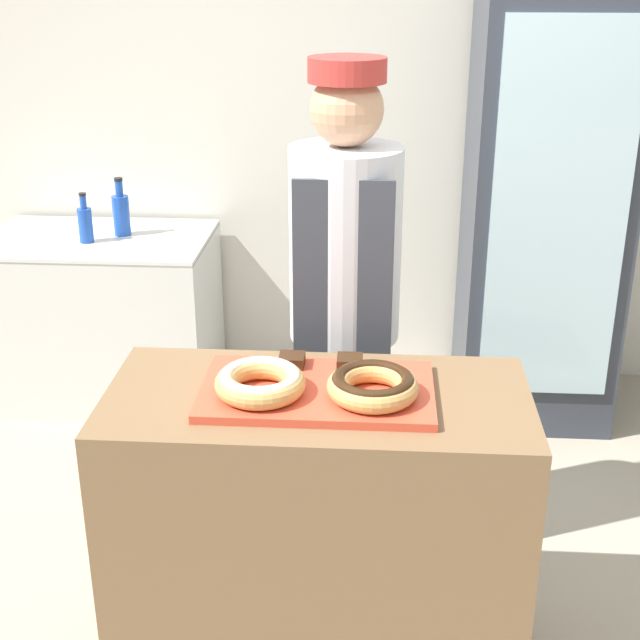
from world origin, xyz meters
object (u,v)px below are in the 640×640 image
(bottle_blue, at_px, (121,213))
(brownie_back_left, at_px, (292,360))
(donut_chocolate_glaze, at_px, (373,385))
(donut_light_glaze, at_px, (260,381))
(beverage_fridge, at_px, (544,206))
(chest_freezer, at_px, (105,316))
(serving_tray, at_px, (318,391))
(bottle_blue_b, at_px, (85,223))
(baker_person, at_px, (344,312))
(brownie_back_right, at_px, (350,362))

(bottle_blue, bearing_deg, brownie_back_left, -59.79)
(bottle_blue, bearing_deg, donut_chocolate_glaze, -56.90)
(donut_light_glaze, relative_size, beverage_fridge, 0.12)
(brownie_back_left, height_order, chest_freezer, brownie_back_left)
(serving_tray, relative_size, bottle_blue, 2.33)
(bottle_blue_b, bearing_deg, donut_light_glaze, -59.02)
(beverage_fridge, xyz_separation_m, bottle_blue, (-1.93, 0.05, -0.08))
(beverage_fridge, relative_size, bottle_blue_b, 8.62)
(beverage_fridge, bearing_deg, chest_freezer, 179.81)
(serving_tray, relative_size, chest_freezer, 0.61)
(donut_light_glaze, height_order, beverage_fridge, beverage_fridge)
(brownie_back_left, bearing_deg, baker_person, 73.25)
(serving_tray, bearing_deg, brownie_back_left, 121.99)
(serving_tray, relative_size, donut_light_glaze, 2.58)
(donut_light_glaze, relative_size, donut_chocolate_glaze, 1.00)
(donut_chocolate_glaze, relative_size, beverage_fridge, 0.12)
(donut_chocolate_glaze, height_order, bottle_blue, bottle_blue)
(beverage_fridge, relative_size, bottle_blue, 7.27)
(brownie_back_left, relative_size, bottle_blue_b, 0.32)
(baker_person, relative_size, bottle_blue_b, 7.59)
(brownie_back_left, height_order, baker_person, baker_person)
(brownie_back_left, bearing_deg, chest_freezer, 123.69)
(serving_tray, xyz_separation_m, donut_light_glaze, (-0.15, -0.05, 0.05))
(donut_chocolate_glaze, relative_size, bottle_blue_b, 1.07)
(donut_light_glaze, xyz_separation_m, chest_freezer, (-1.00, 1.78, -0.56))
(beverage_fridge, bearing_deg, baker_person, -125.84)
(brownie_back_right, height_order, bottle_blue, bottle_blue)
(beverage_fridge, distance_m, chest_freezer, 2.12)
(baker_person, bearing_deg, bottle_blue_b, 138.35)
(chest_freezer, distance_m, bottle_blue, 0.52)
(donut_light_glaze, bearing_deg, brownie_back_right, 37.95)
(brownie_back_left, bearing_deg, serving_tray, -58.01)
(bottle_blue_b, bearing_deg, chest_freezer, 71.55)
(bottle_blue_b, bearing_deg, baker_person, -41.65)
(brownie_back_left, relative_size, baker_person, 0.04)
(beverage_fridge, relative_size, chest_freezer, 1.92)
(chest_freezer, bearing_deg, beverage_fridge, -0.19)
(donut_chocolate_glaze, height_order, bottle_blue_b, bottle_blue_b)
(donut_chocolate_glaze, height_order, baker_person, baker_person)
(brownie_back_left, bearing_deg, donut_chocolate_glaze, -37.95)
(chest_freezer, bearing_deg, brownie_back_left, -56.31)
(brownie_back_left, xyz_separation_m, baker_person, (0.13, 0.44, -0.02))
(donut_light_glaze, height_order, bottle_blue_b, bottle_blue_b)
(donut_light_glaze, height_order, chest_freezer, donut_light_glaze)
(serving_tray, bearing_deg, beverage_fridge, 62.88)
(donut_chocolate_glaze, relative_size, brownie_back_right, 3.37)
(donut_light_glaze, xyz_separation_m, donut_chocolate_glaze, (0.30, 0.00, 0.00))
(brownie_back_right, distance_m, bottle_blue_b, 1.98)
(chest_freezer, bearing_deg, baker_person, -44.14)
(brownie_back_right, xyz_separation_m, bottle_blue, (-1.12, 1.65, -0.04))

